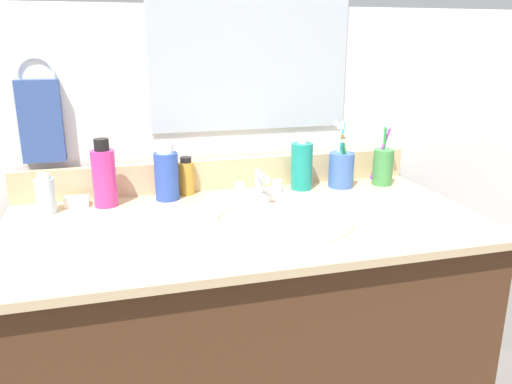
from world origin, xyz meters
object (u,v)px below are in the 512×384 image
Objects in this scene: bottle_mouthwash_teal at (302,165)px; soap_bar at (77,201)px; hand_towel at (41,121)px; cup_blue_plastic at (341,168)px; bottle_soap_pink at (104,176)px; bottle_gel_clear at (46,195)px; faucet at (259,189)px; cup_green at (383,166)px; bottle_oil_amber at (186,177)px; bottle_shampoo_blue at (166,174)px.

bottle_mouthwash_teal is 2.65× the size of soap_bar.
hand_towel is 1.10× the size of cup_blue_plastic.
bottle_soap_pink is 0.69m from cup_blue_plastic.
bottle_gel_clear is at bearing -177.14° from bottle_mouthwash_teal.
faucet is at bearing -6.20° from bottle_soap_pink.
bottle_mouthwash_teal is at bearing 21.57° from faucet.
cup_green is at bearing -4.34° from bottle_mouthwash_teal.
hand_towel is 0.21m from bottle_gel_clear.
bottle_soap_pink is 0.94× the size of cup_green.
cup_green is (0.82, -0.01, -0.02)m from bottle_soap_pink.
bottle_mouthwash_teal is 0.34m from bottle_oil_amber.
hand_towel is at bearing 133.14° from soap_bar.
hand_towel is 0.36m from bottle_shampoo_blue.
cup_blue_plastic is at bearing 9.83° from faucet.
soap_bar is at bearing 172.36° from faucet.
faucet is 0.82× the size of cup_green.
bottle_oil_amber is 0.57× the size of cup_green.
bottle_soap_pink is at bearing 173.80° from faucet.
bottle_oil_amber is at bearing 173.60° from bottle_mouthwash_teal.
bottle_shampoo_blue is (-0.40, 0.00, 0.00)m from bottle_mouthwash_teal.
hand_towel reaches higher than bottle_soap_pink.
soap_bar is (-0.76, 0.02, -0.05)m from cup_blue_plastic.
bottle_shampoo_blue reaches higher than soap_bar.
soap_bar is at bearing 164.82° from bottle_soap_pink.
cup_green reaches higher than bottle_oil_amber.
faucet is 0.87× the size of bottle_soap_pink.
bottle_oil_amber is 0.38m from bottle_gel_clear.
bottle_oil_amber is at bearing 173.90° from cup_blue_plastic.
hand_towel is 3.44× the size of soap_bar.
hand_towel reaches higher than soap_bar.
bottle_oil_amber is 0.60× the size of bottle_soap_pink.
cup_green reaches higher than bottle_gel_clear.
bottle_mouthwash_teal is at bearing -7.04° from hand_towel.
hand_towel is 0.62m from faucet.
bottle_mouthwash_teal is at bearing 2.86° from bottle_gel_clear.
bottle_shampoo_blue reaches higher than bottle_gel_clear.
cup_green is at bearing -5.51° from bottle_oil_amber.
bottle_shampoo_blue is at bearing -148.34° from bottle_oil_amber.
cup_green is 0.14m from cup_blue_plastic.
bottle_soap_pink is at bearing -15.18° from soap_bar.
faucet is 1.00× the size of bottle_shampoo_blue.
bottle_mouthwash_teal is at bearing 174.71° from cup_blue_plastic.
cup_blue_plastic is (-0.14, 0.01, -0.00)m from cup_green.
soap_bar is (-0.08, 0.02, -0.07)m from bottle_soap_pink.
bottle_mouthwash_teal reaches higher than soap_bar.
cup_blue_plastic is at bearing -6.78° from hand_towel.
faucet is at bearing -26.77° from bottle_oil_amber.
cup_green is (0.97, 0.02, 0.01)m from bottle_gel_clear.
soap_bar is at bearing -46.86° from hand_towel.
soap_bar is at bearing 178.46° from bottle_shampoo_blue.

